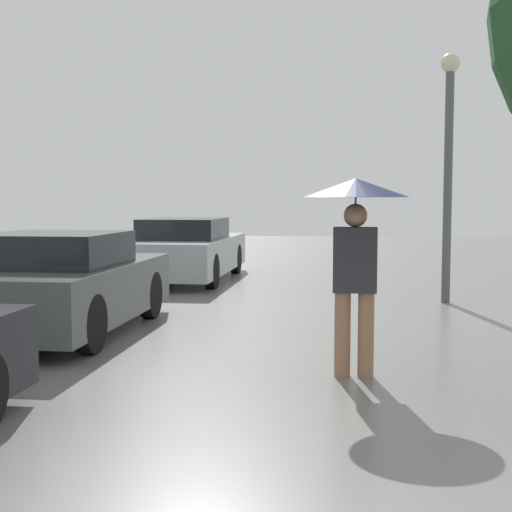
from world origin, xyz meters
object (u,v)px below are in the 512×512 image
object	(u,v)px
pedestrian	(355,224)
parked_car_middle	(61,285)
street_lamp	(449,151)
parked_car_farthest	(187,250)

from	to	relation	value
pedestrian	parked_car_middle	distance (m)	4.15
parked_car_middle	street_lamp	bearing A→B (deg)	32.68
pedestrian	street_lamp	distance (m)	5.40
parked_car_middle	street_lamp	distance (m)	6.40
parked_car_farthest	street_lamp	world-z (taller)	street_lamp
pedestrian	parked_car_farthest	distance (m)	8.50
parked_car_middle	parked_car_farthest	xyz separation A→B (m)	(0.24, 5.96, 0.01)
pedestrian	parked_car_middle	world-z (taller)	pedestrian
parked_car_middle	parked_car_farthest	distance (m)	5.96
parked_car_middle	parked_car_farthest	world-z (taller)	parked_car_farthest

